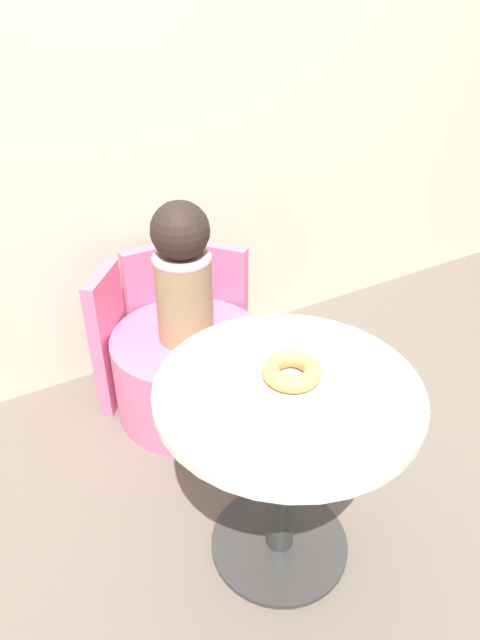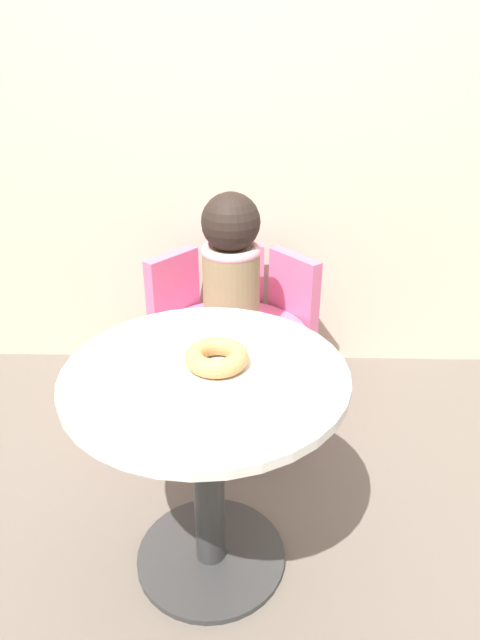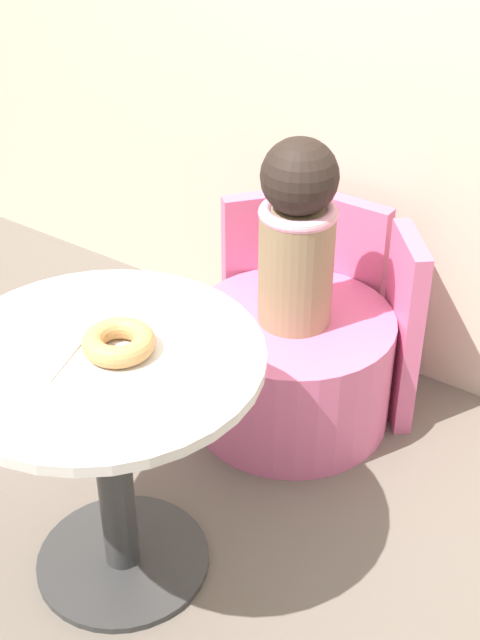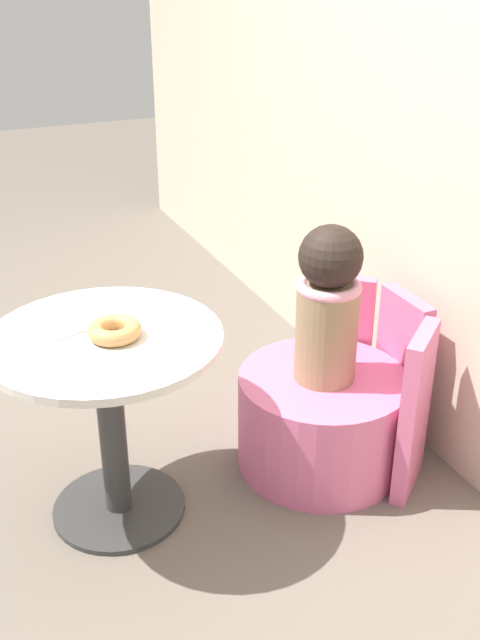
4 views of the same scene
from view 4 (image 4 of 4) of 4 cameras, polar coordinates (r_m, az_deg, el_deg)
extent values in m
plane|color=#665B51|center=(2.46, -8.19, -15.09)|extent=(12.00, 12.00, 0.00)
cube|color=beige|center=(2.42, 17.25, 15.30)|extent=(6.00, 0.06, 2.40)
cylinder|color=#333333|center=(2.51, -9.17, -13.89)|extent=(0.42, 0.42, 0.02)
cylinder|color=#333333|center=(2.33, -9.71, -8.16)|extent=(0.08, 0.08, 0.59)
cylinder|color=silver|center=(2.17, -10.32, -1.45)|extent=(0.69, 0.69, 0.02)
cylinder|color=#DB6693|center=(2.61, 6.22, -7.54)|extent=(0.57, 0.57, 0.34)
cube|color=#DB6693|center=(2.70, 12.11, -3.83)|extent=(0.24, 0.05, 0.58)
cube|color=#DB6693|center=(2.48, 13.17, -6.90)|extent=(0.19, 0.22, 0.58)
cube|color=#DB6693|center=(2.81, 7.47, -2.11)|extent=(0.19, 0.22, 0.58)
cylinder|color=#937A56|center=(2.43, 6.60, -0.89)|extent=(0.20, 0.20, 0.34)
torus|color=pink|center=(2.37, 6.80, 2.53)|extent=(0.21, 0.21, 0.04)
sphere|color=black|center=(2.33, 6.93, 4.80)|extent=(0.20, 0.20, 0.20)
torus|color=tan|center=(2.14, -9.55, -0.77)|extent=(0.15, 0.15, 0.05)
cube|color=silver|center=(2.24, -13.14, -0.40)|extent=(0.17, 0.17, 0.01)
camera|label=1|loc=(2.58, -37.57, 19.98)|focal=32.00mm
camera|label=2|loc=(1.93, -46.70, 10.62)|focal=32.00mm
camera|label=3|loc=(1.03, -67.78, 16.10)|focal=50.00mm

